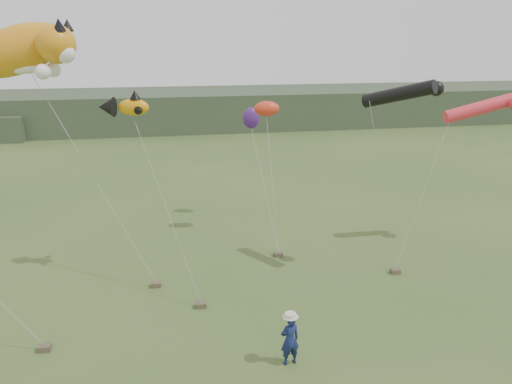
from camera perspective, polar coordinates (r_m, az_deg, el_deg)
ground at (r=17.00m, az=5.29°, el=-18.48°), size 120.00×120.00×0.00m
headland at (r=58.45m, az=-9.80°, el=9.21°), size 90.00×13.00×4.00m
festival_attendant at (r=16.30m, az=3.89°, el=-16.51°), size 0.69×0.51×1.71m
sandbag_anchors at (r=20.75m, az=-3.43°, el=-10.96°), size 14.32×6.13×0.20m
cat_kite at (r=23.51m, az=-24.89°, el=14.53°), size 5.67×3.02×3.19m
fish_kite at (r=20.86m, az=-14.90°, el=9.42°), size 2.15×1.44×1.07m
tube_kites at (r=23.74m, az=21.63°, el=9.57°), size 8.16×3.92×2.34m
misc_kites at (r=26.12m, az=0.31°, el=8.97°), size 1.43×3.30×1.80m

